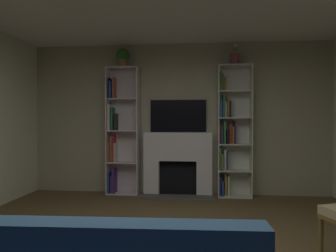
% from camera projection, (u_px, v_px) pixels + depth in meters
% --- Properties ---
extents(wall_back_accent, '(5.52, 0.06, 2.72)m').
position_uv_depth(wall_back_accent, '(178.00, 119.00, 5.83)').
color(wall_back_accent, tan).
rests_on(wall_back_accent, ground_plane).
extents(fireplace, '(1.31, 0.54, 1.12)m').
position_uv_depth(fireplace, '(178.00, 162.00, 5.69)').
color(fireplace, white).
rests_on(fireplace, ground_plane).
extents(tv, '(1.00, 0.06, 0.58)m').
position_uv_depth(tv, '(178.00, 116.00, 5.77)').
color(tv, black).
rests_on(tv, fireplace).
extents(bookshelf_left, '(0.58, 0.29, 2.29)m').
position_uv_depth(bookshelf_left, '(120.00, 133.00, 5.81)').
color(bookshelf_left, silver).
rests_on(bookshelf_left, ground_plane).
extents(bookshelf_right, '(0.58, 0.31, 2.29)m').
position_uv_depth(bookshelf_right, '(230.00, 133.00, 5.60)').
color(bookshelf_right, silver).
rests_on(bookshelf_right, ground_plane).
extents(potted_plant, '(0.23, 0.23, 0.34)m').
position_uv_depth(potted_plant, '(123.00, 56.00, 5.73)').
color(potted_plant, '#A36944').
rests_on(potted_plant, bookshelf_left).
extents(vase_with_flowers, '(0.16, 0.16, 0.38)m').
position_uv_depth(vase_with_flowers, '(235.00, 59.00, 5.53)').
color(vase_with_flowers, brown).
rests_on(vase_with_flowers, bookshelf_right).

